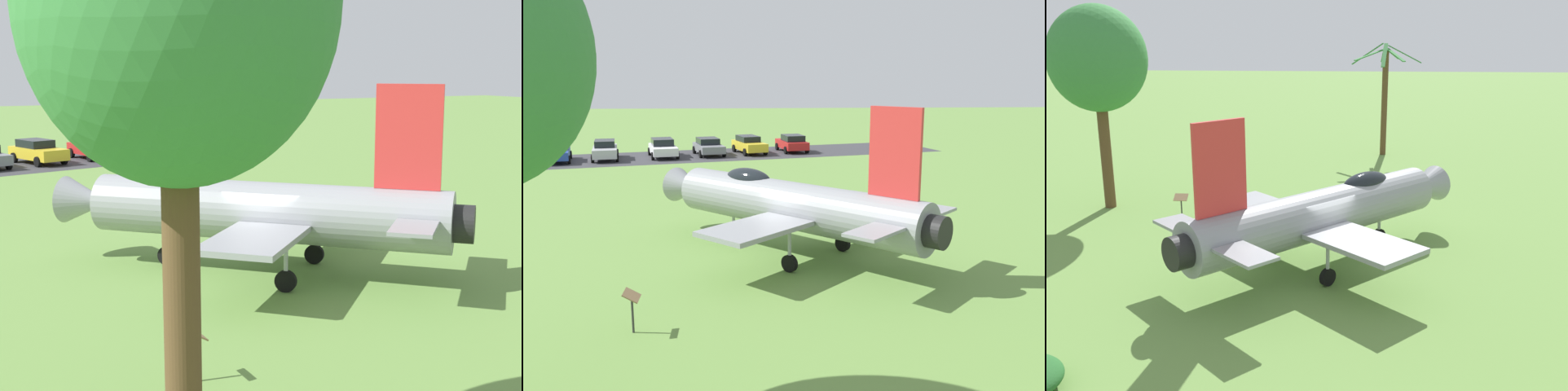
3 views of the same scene
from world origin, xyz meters
The scene contains 6 objects.
ground_plane centered at (0.00, 0.00, 0.00)m, with size 200.00×200.00×0.00m, color #668E42.
display_jet centered at (0.25, 0.26, 1.92)m, with size 10.66×10.78×5.60m.
shade_tree centered at (-10.25, 6.40, 6.82)m, with size 4.43×4.02×9.25m.
info_plaque centered at (-6.34, 4.75, 0.85)m, with size 0.60×0.40×1.14m.
parked_car_red centered at (29.94, -2.41, 0.78)m, with size 4.53×2.78×1.50m.
parked_car_yellow centered at (29.13, 1.35, 0.78)m, with size 4.86×3.12×1.49m.
Camera 1 is at (-19.48, 9.78, 6.10)m, focal length 52.51 mm.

